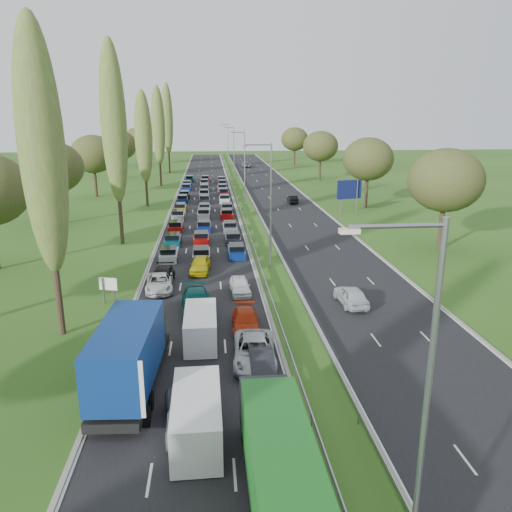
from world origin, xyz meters
name	(u,v)px	position (x,y,z in m)	size (l,w,h in m)	color
ground	(244,204)	(4.50, 80.00, 0.00)	(260.00, 260.00, 0.00)	#264A17
near_carriageway	(204,202)	(-2.25, 82.50, 0.00)	(10.50, 215.00, 0.04)	black
far_carriageway	(281,201)	(11.25, 82.50, 0.00)	(10.50, 215.00, 0.04)	black
central_reservation	(243,198)	(4.50, 82.50, 0.55)	(2.36, 215.00, 0.32)	gray
lamp_columns	(245,169)	(4.50, 78.00, 6.00)	(0.18, 140.18, 12.00)	gray
poplar_row	(133,131)	(-11.50, 68.17, 12.39)	(2.80, 127.80, 22.44)	#2D2116
woodland_left	(45,170)	(-22.00, 62.63, 7.68)	(8.00, 166.00, 11.10)	#2D2116
woodland_right	(386,164)	(24.00, 66.67, 7.68)	(8.00, 153.00, 11.10)	#2D2116
traffic_queue_fill	(204,204)	(-2.24, 77.76, 0.44)	(9.09, 67.95, 0.80)	#B2B7BC
near_car_2	(159,283)	(-5.70, 37.24, 0.69)	(2.23, 4.84, 1.35)	silver
near_car_3	(162,276)	(-5.59, 38.91, 0.71)	(1.94, 4.78, 1.39)	black
near_car_6	(190,416)	(-2.42, 17.32, 0.72)	(2.33, 5.06, 1.41)	slate
near_car_7	(196,302)	(-2.45, 32.06, 0.81)	(2.20, 5.41, 1.57)	#054F4E
near_car_8	(200,264)	(-2.32, 42.11, 0.77)	(1.77, 4.41, 1.50)	#C3B10D
near_car_9	(261,361)	(1.48, 22.50, 0.68)	(1.40, 4.02, 1.33)	black
near_car_10	(254,351)	(1.20, 23.64, 0.78)	(2.51, 5.43, 1.51)	#B5BCBF
near_car_11	(245,321)	(1.01, 28.49, 0.69)	(1.87, 4.60, 1.33)	#A9270A
near_car_12	(240,286)	(1.09, 35.83, 0.70)	(1.60, 3.98, 1.36)	white
far_car_0	(351,295)	(9.62, 32.50, 0.78)	(1.79, 4.45, 1.52)	silver
far_car_1	(293,199)	(12.76, 79.80, 0.67)	(1.38, 3.95, 1.30)	black
far_car_2	(246,165)	(9.46, 141.22, 0.73)	(2.36, 5.11, 1.42)	slate
blue_lorry	(130,354)	(-5.68, 21.24, 2.13)	(2.72, 9.78, 4.13)	black
green_lorry	(282,482)	(1.04, 11.07, 1.98)	(2.28, 12.32, 3.65)	black
white_van_front	(197,414)	(-2.08, 16.79, 1.15)	(2.19, 5.58, 2.24)	silver
white_van_rear	(201,325)	(-2.05, 27.02, 1.08)	(2.06, 5.25, 2.11)	white
info_sign	(108,287)	(-9.40, 34.62, 1.37)	(1.47, 0.51, 2.10)	gray
direction_sign	(349,191)	(19.40, 68.75, 3.57)	(3.92, 0.99, 5.20)	gray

